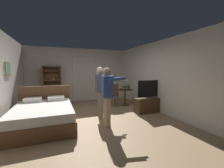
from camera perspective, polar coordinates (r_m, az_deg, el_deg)
name	(u,v)px	position (r m, az deg, el deg)	size (l,w,h in m)	color
ground_plane	(95,119)	(4.73, -6.93, -13.67)	(6.46, 6.46, 0.00)	#997A56
wall_back	(79,75)	(7.41, -12.88, 3.53)	(5.06, 0.12, 2.61)	silver
wall_right	(159,77)	(5.61, 18.14, 2.78)	(0.12, 6.11, 2.61)	silver
doorway_frame	(83,77)	(7.36, -11.51, 2.88)	(0.93, 0.08, 2.13)	white
bed	(44,115)	(4.54, -25.45, -10.97)	(1.54, 2.07, 1.02)	brown
bookshelf	(52,84)	(7.12, -22.64, 0.14)	(0.82, 0.32, 1.73)	brown
tv_flatscreen	(150,103)	(5.53, 14.83, -7.25)	(1.15, 0.40, 1.18)	#4C331E
side_table	(125,94)	(6.42, 5.25, -4.12)	(0.69, 0.69, 0.70)	#4C331E
laptop	(125,88)	(6.32, 5.23, -1.73)	(0.34, 0.35, 0.15)	black
bottle_on_table	(129,87)	(6.36, 6.73, -1.27)	(0.06, 0.06, 0.24)	#16571B
wooden_chair	(113,94)	(6.11, 0.39, -3.94)	(0.45, 0.45, 0.99)	#4C331E
person_blue_shirt	(107,93)	(3.94, -1.85, -3.58)	(0.63, 0.59, 1.62)	tan
person_striped_shirt	(100,88)	(4.78, -4.61, -1.76)	(0.61, 0.60, 1.65)	gray
suitcase_dark	(60,103)	(6.45, -19.97, -7.28)	(0.61, 0.40, 0.31)	#1E2D38
suitcase_small	(62,101)	(6.67, -19.37, -6.29)	(0.58, 0.40, 0.44)	#1E2D38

